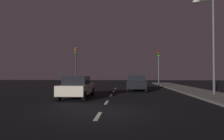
# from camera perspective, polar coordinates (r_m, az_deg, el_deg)

# --- Properties ---
(ground_plane) EXTENTS (80.00, 80.00, 0.00)m
(ground_plane) POSITION_cam_1_polar(r_m,az_deg,el_deg) (16.09, -0.15, -7.10)
(ground_plane) COLOR black
(sidewalk_curb_right) EXTENTS (3.00, 40.00, 0.15)m
(sidewalk_curb_right) POSITION_cam_1_polar(r_m,az_deg,el_deg) (17.30, 25.65, -6.32)
(sidewalk_curb_right) COLOR gray
(sidewalk_curb_right) RESTS_ON ground_plane
(lane_stripe_nearest) EXTENTS (0.16, 1.60, 0.01)m
(lane_stripe_nearest) POSITION_cam_1_polar(r_m,az_deg,el_deg) (8.01, -4.06, -13.06)
(lane_stripe_nearest) COLOR silver
(lane_stripe_nearest) RESTS_ON ground_plane
(lane_stripe_second) EXTENTS (0.16, 1.60, 0.01)m
(lane_stripe_second) POSITION_cam_1_polar(r_m,az_deg,el_deg) (11.73, -1.56, -9.28)
(lane_stripe_second) COLOR silver
(lane_stripe_second) RESTS_ON ground_plane
(lane_stripe_third) EXTENTS (0.16, 1.60, 0.01)m
(lane_stripe_third) POSITION_cam_1_polar(r_m,az_deg,el_deg) (15.49, -0.30, -7.31)
(lane_stripe_third) COLOR silver
(lane_stripe_third) RESTS_ON ground_plane
(lane_stripe_fourth) EXTENTS (0.16, 1.60, 0.01)m
(lane_stripe_fourth) POSITION_cam_1_polar(r_m,az_deg,el_deg) (19.27, 0.47, -6.12)
(lane_stripe_fourth) COLOR silver
(lane_stripe_fourth) RESTS_ON ground_plane
(lane_stripe_fifth) EXTENTS (0.16, 1.60, 0.01)m
(lane_stripe_fifth) POSITION_cam_1_polar(r_m,az_deg,el_deg) (23.05, 0.98, -5.31)
(lane_stripe_fifth) COLOR silver
(lane_stripe_fifth) RESTS_ON ground_plane
(traffic_signal_left) EXTENTS (0.32, 0.38, 4.97)m
(traffic_signal_left) POSITION_cam_1_polar(r_m,az_deg,el_deg) (24.96, -10.34, 3.00)
(traffic_signal_left) COLOR #2D2D30
(traffic_signal_left) RESTS_ON ground_plane
(traffic_signal_right) EXTENTS (0.32, 0.38, 4.61)m
(traffic_signal_right) POSITION_cam_1_polar(r_m,az_deg,el_deg) (24.56, 13.26, 2.53)
(traffic_signal_right) COLOR #4C4C51
(traffic_signal_right) RESTS_ON ground_plane
(car_stopped_ahead) EXTENTS (2.17, 4.30, 1.54)m
(car_stopped_ahead) POSITION_cam_1_polar(r_m,az_deg,el_deg) (19.72, 7.19, -3.72)
(car_stopped_ahead) COLOR black
(car_stopped_ahead) RESTS_ON ground_plane
(car_adjacent_lane) EXTENTS (1.85, 4.43, 1.52)m
(car_adjacent_lane) POSITION_cam_1_polar(r_m,az_deg,el_deg) (14.01, -9.99, -4.80)
(car_adjacent_lane) COLOR beige
(car_adjacent_lane) RESTS_ON ground_plane
(street_lamp_right) EXTENTS (1.63, 0.36, 7.42)m
(street_lamp_right) POSITION_cam_1_polar(r_m,az_deg,el_deg) (16.99, 26.42, 8.31)
(street_lamp_right) COLOR #4C4C51
(street_lamp_right) RESTS_ON ground_plane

